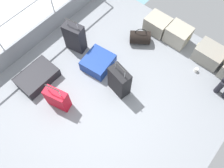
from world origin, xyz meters
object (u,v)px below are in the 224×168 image
object	(u,v)px
cargo_crate_2	(209,54)
suitcase_3	(37,77)
cargo_crate_1	(178,35)
paper_cup	(196,70)
suitcase_2	(98,62)
cargo_crate_0	(157,24)
suitcase_0	(119,81)
suitcase_1	(57,99)
duffel_bag	(140,37)
suitcase_4	(75,37)

from	to	relation	value
cargo_crate_2	suitcase_3	xyz separation A→B (m)	(-2.44, -2.76, -0.07)
cargo_crate_1	paper_cup	size ratio (longest dim) A/B	5.35
suitcase_2	cargo_crate_0	bearing A→B (deg)	77.47
suitcase_0	suitcase_1	xyz separation A→B (m)	(-0.69, -1.02, -0.08)
cargo_crate_0	cargo_crate_1	world-z (taller)	cargo_crate_1
cargo_crate_0	cargo_crate_2	world-z (taller)	cargo_crate_0
cargo_crate_2	suitcase_2	size ratio (longest dim) A/B	0.94
cargo_crate_2	suitcase_3	size ratio (longest dim) A/B	0.76
suitcase_3	paper_cup	world-z (taller)	suitcase_3
cargo_crate_2	duffel_bag	distance (m)	1.54
suitcase_0	suitcase_3	size ratio (longest dim) A/B	1.08
paper_cup	suitcase_3	bearing A→B (deg)	-136.09
suitcase_0	suitcase_4	size ratio (longest dim) A/B	1.03
cargo_crate_1	duffel_bag	xyz separation A→B (m)	(-0.63, -0.58, -0.05)
suitcase_1	paper_cup	bearing A→B (deg)	55.41
cargo_crate_0	suitcase_4	size ratio (longest dim) A/B	0.64
suitcase_3	paper_cup	xyz separation A→B (m)	(2.42, 2.33, -0.06)
cargo_crate_0	paper_cup	world-z (taller)	cargo_crate_0
suitcase_0	cargo_crate_1	bearing A→B (deg)	83.57
suitcase_0	duffel_bag	bearing A→B (deg)	108.50
cargo_crate_1	suitcase_1	xyz separation A→B (m)	(-0.89, -2.85, 0.05)
cargo_crate_2	suitcase_1	world-z (taller)	suitcase_1
cargo_crate_1	suitcase_2	size ratio (longest dim) A/B	0.80
suitcase_1	suitcase_2	world-z (taller)	suitcase_1
cargo_crate_2	suitcase_1	bearing A→B (deg)	-120.68
suitcase_3	cargo_crate_0	bearing A→B (deg)	68.04
cargo_crate_1	duffel_bag	world-z (taller)	duffel_bag
suitcase_0	paper_cup	size ratio (longest dim) A/B	8.83
cargo_crate_0	suitcase_0	distance (m)	1.85
cargo_crate_0	suitcase_0	world-z (taller)	suitcase_0
suitcase_0	duffel_bag	distance (m)	1.34
suitcase_4	suitcase_2	bearing A→B (deg)	-4.57
paper_cup	suitcase_0	bearing A→B (deg)	-125.01
suitcase_0	suitcase_3	distance (m)	1.72
suitcase_0	suitcase_4	world-z (taller)	suitcase_0
suitcase_2	paper_cup	xyz separation A→B (m)	(1.69, 1.26, -0.08)
suitcase_0	suitcase_4	xyz separation A→B (m)	(-1.42, 0.21, 0.00)
cargo_crate_0	cargo_crate_2	xyz separation A→B (m)	(1.34, 0.03, -0.00)
suitcase_1	suitcase_3	size ratio (longest dim) A/B	0.89
cargo_crate_1	paper_cup	world-z (taller)	cargo_crate_1
suitcase_1	suitcase_3	bearing A→B (deg)	173.09
suitcase_2	cargo_crate_2	bearing A→B (deg)	44.60
suitcase_3	suitcase_4	xyz separation A→B (m)	(0.02, 1.13, 0.23)
cargo_crate_0	suitcase_1	size ratio (longest dim) A/B	0.76
suitcase_2	duffel_bag	size ratio (longest dim) A/B	1.23
suitcase_1	paper_cup	size ratio (longest dim) A/B	7.27
cargo_crate_0	suitcase_4	world-z (taller)	suitcase_4
suitcase_3	suitcase_4	bearing A→B (deg)	88.92
suitcase_0	suitcase_3	bearing A→B (deg)	-147.23
suitcase_0	suitcase_1	world-z (taller)	suitcase_0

